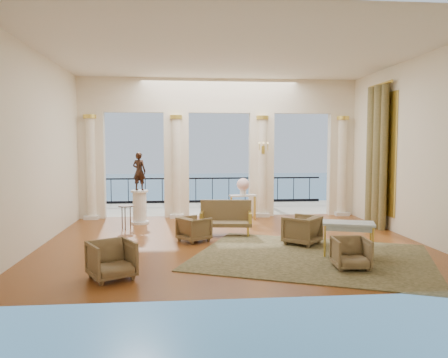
{
  "coord_description": "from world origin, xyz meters",
  "views": [
    {
      "loc": [
        -1.16,
        -10.46,
        2.34
      ],
      "look_at": [
        -0.14,
        0.6,
        1.49
      ],
      "focal_mm": 35.0,
      "sensor_mm": 36.0,
      "label": 1
    }
  ],
  "objects": [
    {
      "name": "sea",
      "position": [
        0.0,
        60.0,
        -6.0
      ],
      "size": [
        160.0,
        160.0,
        0.0
      ],
      "primitive_type": "plane",
      "color": "#26618E",
      "rests_on": "ground"
    },
    {
      "name": "armchair_b",
      "position": [
        1.98,
        -2.58,
        0.33
      ],
      "size": [
        0.68,
        0.64,
        0.66
      ],
      "primitive_type": "imported",
      "rotation": [
        0.0,
        0.0,
        -0.07
      ],
      "color": "#4D3A24",
      "rests_on": "ground"
    },
    {
      "name": "window_frame",
      "position": [
        4.47,
        1.5,
        2.1
      ],
      "size": [
        0.04,
        1.6,
        3.4
      ],
      "primitive_type": "cube",
      "color": "#E1BF4A",
      "rests_on": "room_walls"
    },
    {
      "name": "pedestal",
      "position": [
        -2.49,
        2.67,
        0.49
      ],
      "size": [
        0.55,
        0.55,
        1.01
      ],
      "color": "silver",
      "rests_on": "ground"
    },
    {
      "name": "wall_sconce",
      "position": [
        1.4,
        3.51,
        2.23
      ],
      "size": [
        0.3,
        0.11,
        0.33
      ],
      "color": "#E1BF4A",
      "rests_on": "arcade"
    },
    {
      "name": "side_table",
      "position": [
        -2.79,
        1.8,
        0.58
      ],
      "size": [
        0.41,
        0.41,
        0.67
      ],
      "color": "black",
      "rests_on": "ground"
    },
    {
      "name": "terrace",
      "position": [
        0.0,
        5.8,
        -0.05
      ],
      "size": [
        10.0,
        3.6,
        0.1
      ],
      "primitive_type": "cube",
      "color": "#A59F8B",
      "rests_on": "ground"
    },
    {
      "name": "statue",
      "position": [
        -2.49,
        2.67,
        1.58
      ],
      "size": [
        0.49,
        0.41,
        1.13
      ],
      "primitive_type": "imported",
      "rotation": [
        0.0,
        0.0,
        2.75
      ],
      "color": "black",
      "rests_on": "pedestal"
    },
    {
      "name": "console_table",
      "position": [
        0.68,
        3.05,
        0.66
      ],
      "size": [
        0.88,
        0.46,
        0.79
      ],
      "rotation": [
        0.0,
        0.0,
        0.17
      ],
      "color": "silver",
      "rests_on": "ground"
    },
    {
      "name": "palm_tree",
      "position": [
        2.0,
        6.6,
        4.09
      ],
      "size": [
        2.0,
        2.0,
        4.5
      ],
      "color": "#4C3823",
      "rests_on": "terrace"
    },
    {
      "name": "armchair_a",
      "position": [
        -2.44,
        -2.8,
        0.37
      ],
      "size": [
        0.96,
        0.94,
        0.74
      ],
      "primitive_type": "imported",
      "rotation": [
        0.0,
        0.0,
        0.5
      ],
      "color": "#4D3A24",
      "rests_on": "ground"
    },
    {
      "name": "balustrade",
      "position": [
        0.0,
        7.4,
        0.41
      ],
      "size": [
        9.0,
        0.06,
        1.03
      ],
      "color": "black",
      "rests_on": "terrace"
    },
    {
      "name": "floor",
      "position": [
        0.0,
        0.0,
        0.0
      ],
      "size": [
        9.0,
        9.0,
        0.0
      ],
      "primitive_type": "plane",
      "color": "#45280C",
      "rests_on": "ground"
    },
    {
      "name": "settee",
      "position": [
        -0.07,
        0.85,
        0.44
      ],
      "size": [
        1.41,
        0.73,
        0.9
      ],
      "rotation": [
        0.0,
        0.0,
        -0.11
      ],
      "color": "#4D3A24",
      "rests_on": "ground"
    },
    {
      "name": "urn",
      "position": [
        0.68,
        3.05,
        1.09
      ],
      "size": [
        0.4,
        0.4,
        0.53
      ],
      "color": "white",
      "rests_on": "console_table"
    },
    {
      "name": "room_walls",
      "position": [
        0.0,
        -1.12,
        2.88
      ],
      "size": [
        9.0,
        9.0,
        9.0
      ],
      "color": "white",
      "rests_on": "ground"
    },
    {
      "name": "headland",
      "position": [
        -30.0,
        70.0,
        -3.0
      ],
      "size": [
        22.0,
        18.0,
        6.0
      ],
      "primitive_type": "cube",
      "color": "black",
      "rests_on": "sea"
    },
    {
      "name": "game_table",
      "position": [
        2.3,
        -1.63,
        0.65
      ],
      "size": [
        1.18,
        0.88,
        0.73
      ],
      "rotation": [
        0.0,
        0.0,
        -0.32
      ],
      "color": "#97AFBC",
      "rests_on": "ground"
    },
    {
      "name": "armchair_c",
      "position": [
        1.61,
        -0.47,
        0.38
      ],
      "size": [
        1.01,
        1.01,
        0.76
      ],
      "primitive_type": "imported",
      "rotation": [
        0.0,
        0.0,
        -2.3
      ],
      "color": "#4D3A24",
      "rests_on": "ground"
    },
    {
      "name": "armchair_d",
      "position": [
        -0.92,
        0.1,
        0.34
      ],
      "size": [
        0.88,
        0.89,
        0.67
      ],
      "primitive_type": "imported",
      "rotation": [
        0.0,
        0.0,
        2.21
      ],
      "color": "#4D3A24",
      "rests_on": "ground"
    },
    {
      "name": "rug",
      "position": [
        1.5,
        -1.68,
        0.01
      ],
      "size": [
        5.8,
        5.24,
        0.02
      ],
      "primitive_type": "cube",
      "rotation": [
        0.0,
        0.0,
        -0.4
      ],
      "color": "#292E17",
      "rests_on": "ground"
    },
    {
      "name": "arcade",
      "position": [
        -0.0,
        3.82,
        2.58
      ],
      "size": [
        9.0,
        0.56,
        4.5
      ],
      "color": "beige",
      "rests_on": "ground"
    },
    {
      "name": "curtain",
      "position": [
        4.28,
        1.5,
        2.02
      ],
      "size": [
        0.33,
        1.4,
        4.09
      ],
      "color": "brown",
      "rests_on": "ground"
    }
  ]
}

